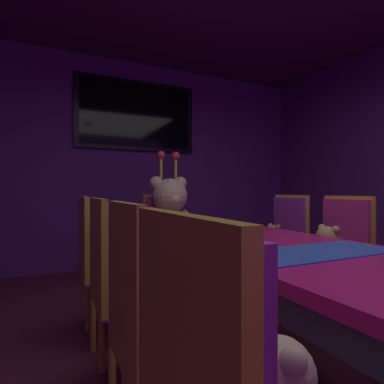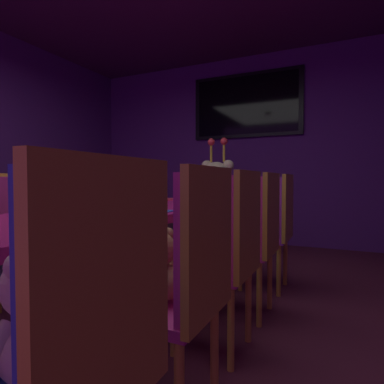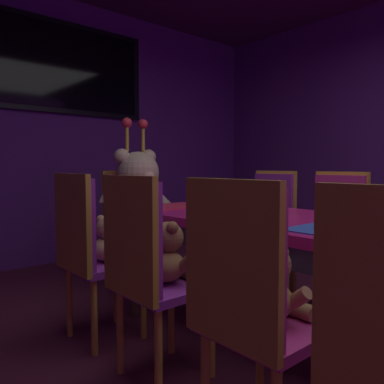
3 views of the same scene
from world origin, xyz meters
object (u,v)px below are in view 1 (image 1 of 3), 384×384
at_px(teddy_left_2, 186,313).
at_px(chair_right_3, 341,249).
at_px(chair_left_3, 113,272).
at_px(chair_left_4, 96,253).
at_px(chair_left_2, 148,316).
at_px(king_teddy_bear, 170,216).
at_px(wall_tv, 137,116).
at_px(teddy_left_4, 117,254).
at_px(banquet_table, 316,271).
at_px(teddy_left_3, 141,271).
at_px(throne_chair, 164,231).
at_px(teddy_right_4, 272,241).
at_px(chair_right_4, 285,238).
at_px(teddy_right_3, 326,251).

distance_m(teddy_left_2, chair_right_3, 1.60).
distance_m(chair_left_3, chair_left_4, 0.57).
distance_m(chair_left_2, chair_left_3, 0.62).
xyz_separation_m(chair_left_4, king_teddy_bear, (0.82, 0.69, 0.17)).
height_order(teddy_left_2, wall_tv, wall_tv).
xyz_separation_m(chair_right_3, wall_tv, (-0.83, 2.57, 1.45)).
bearing_deg(king_teddy_bear, teddy_left_4, -44.30).
xyz_separation_m(banquet_table, king_teddy_bear, (0.00, 1.86, 0.11)).
distance_m(teddy_left_4, wall_tv, 2.53).
bearing_deg(king_teddy_bear, banquet_table, -0.00).
height_order(teddy_left_3, chair_right_3, chair_right_3).
height_order(chair_left_2, chair_right_3, same).
height_order(throne_chair, wall_tv, wall_tv).
xyz_separation_m(throne_chair, wall_tv, (0.00, 1.08, 1.45)).
xyz_separation_m(teddy_right_4, wall_tv, (-0.70, 1.96, 1.48)).
distance_m(chair_right_3, teddy_right_4, 0.62).
distance_m(teddy_left_2, teddy_left_4, 1.19).
bearing_deg(chair_left_2, chair_right_4, 35.42).
distance_m(teddy_right_4, wall_tv, 2.55).
bearing_deg(chair_left_3, teddy_left_2, -77.36).
height_order(chair_left_3, teddy_right_4, chair_left_3).
bearing_deg(chair_right_3, king_teddy_bear, -57.89).
distance_m(teddy_left_3, chair_right_4, 1.60).
height_order(banquet_table, teddy_right_4, banquet_table).
bearing_deg(chair_left_2, teddy_left_2, -0.00).
bearing_deg(teddy_left_3, chair_left_3, 180.00).
height_order(chair_left_2, wall_tv, wall_tv).
relative_size(chair_left_4, throne_chair, 1.00).
xyz_separation_m(chair_left_4, teddy_right_4, (1.51, -0.02, -0.02)).
bearing_deg(chair_left_4, chair_left_3, -88.90).
relative_size(chair_left_4, chair_right_3, 1.00).
xyz_separation_m(chair_left_4, chair_right_3, (1.64, -0.62, 0.00)).
xyz_separation_m(teddy_left_4, chair_right_4, (1.51, -0.02, 0.02)).
bearing_deg(chair_left_2, teddy_right_3, 20.91).
bearing_deg(teddy_left_3, king_teddy_bear, 62.38).
distance_m(teddy_left_4, chair_right_3, 1.63).
distance_m(banquet_table, chair_right_3, 0.99).
xyz_separation_m(throne_chair, king_teddy_bear, (0.00, -0.17, 0.17)).
relative_size(teddy_left_2, chair_right_3, 0.31).
relative_size(teddy_right_4, throne_chair, 0.29).
xyz_separation_m(chair_right_4, teddy_right_4, (-0.14, 0.00, -0.02)).
height_order(teddy_left_3, wall_tv, wall_tv).
bearing_deg(teddy_right_4, chair_right_4, 180.00).
distance_m(chair_left_4, chair_right_3, 1.76).
bearing_deg(teddy_right_3, wall_tv, -75.16).
xyz_separation_m(chair_right_3, chair_right_4, (0.01, 0.60, 0.00)).
distance_m(banquet_table, teddy_right_4, 1.34).
xyz_separation_m(chair_left_3, teddy_right_3, (1.49, -0.05, -0.00)).
distance_m(banquet_table, king_teddy_bear, 1.86).
bearing_deg(teddy_left_3, banquet_table, -41.98).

